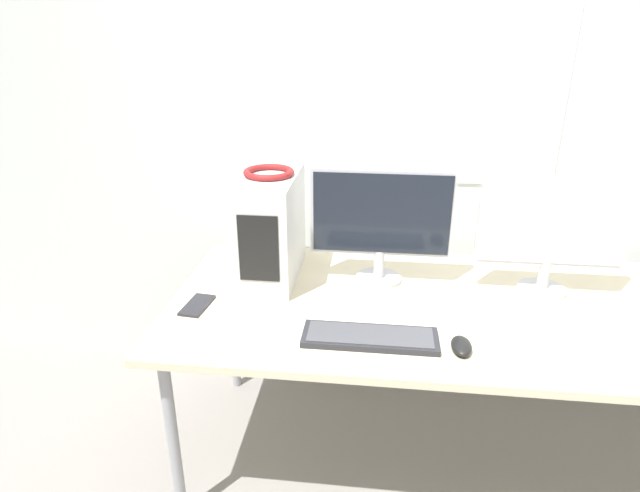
% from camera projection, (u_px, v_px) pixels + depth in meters
% --- Properties ---
extents(wall_back, '(8.00, 0.07, 2.70)m').
position_uv_depth(wall_back, '(493.00, 97.00, 2.16)').
color(wall_back, silver).
rests_on(wall_back, ground_plane).
extents(desk, '(2.34, 0.91, 0.71)m').
position_uv_depth(desk, '(499.00, 317.00, 1.89)').
color(desk, beige).
rests_on(desk, ground_plane).
extents(pc_tower, '(0.20, 0.43, 0.41)m').
position_uv_depth(pc_tower, '(271.00, 227.00, 2.04)').
color(pc_tower, silver).
rests_on(pc_tower, desk).
extents(headphones, '(0.19, 0.19, 0.02)m').
position_uv_depth(headphones, '(269.00, 172.00, 1.96)').
color(headphones, maroon).
rests_on(headphones, pc_tower).
extents(monitor_main, '(0.53, 0.17, 0.44)m').
position_uv_depth(monitor_main, '(381.00, 220.00, 1.98)').
color(monitor_main, '#B7B7BC').
rests_on(monitor_main, desk).
extents(monitor_right_near, '(0.52, 0.17, 0.41)m').
position_uv_depth(monitor_right_near, '(552.00, 233.00, 1.89)').
color(monitor_right_near, '#B7B7BC').
rests_on(monitor_right_near, desk).
extents(keyboard, '(0.43, 0.14, 0.02)m').
position_uv_depth(keyboard, '(370.00, 337.00, 1.68)').
color(keyboard, '#28282D').
rests_on(keyboard, desk).
extents(mouse, '(0.06, 0.11, 0.03)m').
position_uv_depth(mouse, '(461.00, 346.00, 1.62)').
color(mouse, black).
rests_on(mouse, desk).
extents(cell_phone, '(0.09, 0.16, 0.01)m').
position_uv_depth(cell_phone, '(197.00, 305.00, 1.88)').
color(cell_phone, '#232328').
rests_on(cell_phone, desk).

